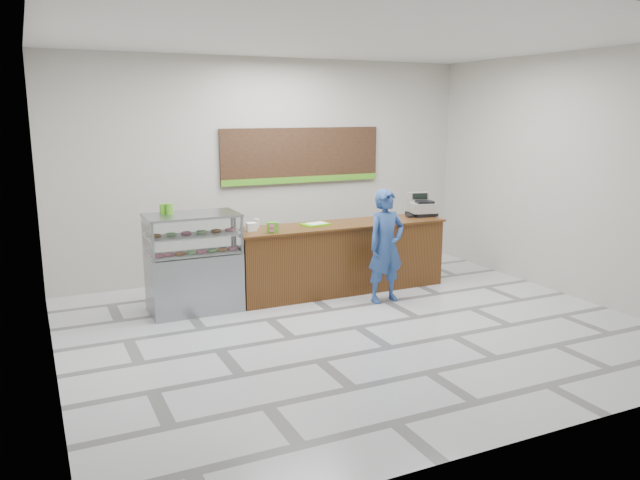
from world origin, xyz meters
name	(u,v)px	position (x,y,z in m)	size (l,w,h in m)	color
floor	(357,327)	(0.00, 0.00, 0.00)	(7.00, 7.00, 0.00)	silver
back_wall	(270,168)	(0.00, 3.00, 1.75)	(7.00, 7.00, 0.00)	beige
ceiling	(361,37)	(0.00, 0.00, 3.50)	(7.00, 7.00, 0.00)	silver
sales_counter	(340,257)	(0.55, 1.55, 0.52)	(3.26, 0.76, 1.03)	brown
display_case	(194,262)	(-1.67, 1.55, 0.68)	(1.22, 0.72, 1.33)	gray
menu_board	(302,156)	(0.55, 2.96, 1.93)	(2.80, 0.06, 0.90)	black
cash_register	(421,207)	(2.05, 1.65, 1.17)	(0.47, 0.49, 0.36)	black
card_terminal	(410,216)	(1.79, 1.60, 1.05)	(0.08, 0.16, 0.04)	black
serving_tray	(315,224)	(0.17, 1.62, 1.04)	(0.43, 0.34, 0.02)	#5DD808
napkin_box	(251,227)	(-0.83, 1.58, 1.09)	(0.13, 0.13, 0.11)	white
straw_cup	(256,223)	(-0.70, 1.75, 1.10)	(0.09, 0.09, 0.13)	silver
promo_box	(273,227)	(-0.61, 1.34, 1.10)	(0.16, 0.11, 0.14)	#52A820
donut_decal	(394,221)	(1.36, 1.37, 1.03)	(0.14, 0.14, 0.00)	#DF6385
green_cup_left	(163,209)	(-2.01, 1.72, 1.40)	(0.09, 0.09, 0.14)	#52A820
green_cup_right	(169,209)	(-1.94, 1.65, 1.40)	(0.09, 0.09, 0.15)	#52A820
customer	(386,246)	(0.90, 0.82, 0.80)	(0.58, 0.38, 1.60)	#2A4989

